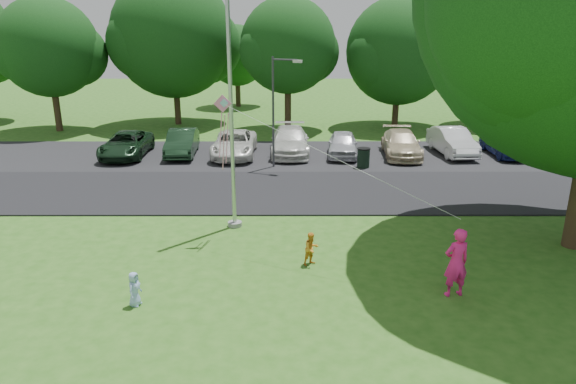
{
  "coord_description": "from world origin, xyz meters",
  "views": [
    {
      "loc": [
        -1.63,
        -12.05,
        6.77
      ],
      "look_at": [
        -1.61,
        4.0,
        1.6
      ],
      "focal_mm": 32.0,
      "sensor_mm": 36.0,
      "label": 1
    }
  ],
  "objects_px": {
    "flagpole": "(231,109)",
    "kite": "(229,120)",
    "woman": "(456,263)",
    "trash_can": "(363,158)",
    "child_yellow": "(311,249)",
    "street_lamp": "(277,103)",
    "child_blue": "(134,289)"
  },
  "relations": [
    {
      "from": "street_lamp",
      "to": "kite",
      "type": "relative_size",
      "value": 0.81
    },
    {
      "from": "child_blue",
      "to": "child_yellow",
      "type": "bearing_deg",
      "value": -48.23
    },
    {
      "from": "trash_can",
      "to": "child_yellow",
      "type": "bearing_deg",
      "value": -105.8
    },
    {
      "from": "kite",
      "to": "trash_can",
      "type": "bearing_deg",
      "value": 52.57
    },
    {
      "from": "street_lamp",
      "to": "child_yellow",
      "type": "relative_size",
      "value": 5.38
    },
    {
      "from": "woman",
      "to": "child_yellow",
      "type": "distance_m",
      "value": 4.14
    },
    {
      "from": "woman",
      "to": "child_yellow",
      "type": "relative_size",
      "value": 1.87
    },
    {
      "from": "trash_can",
      "to": "kite",
      "type": "height_order",
      "value": "kite"
    },
    {
      "from": "trash_can",
      "to": "child_blue",
      "type": "xyz_separation_m",
      "value": [
        -7.69,
        -13.3,
        -0.07
      ]
    },
    {
      "from": "street_lamp",
      "to": "kite",
      "type": "height_order",
      "value": "street_lamp"
    },
    {
      "from": "flagpole",
      "to": "kite",
      "type": "height_order",
      "value": "flagpole"
    },
    {
      "from": "woman",
      "to": "street_lamp",
      "type": "bearing_deg",
      "value": -82.99
    },
    {
      "from": "woman",
      "to": "kite",
      "type": "distance_m",
      "value": 7.92
    },
    {
      "from": "child_yellow",
      "to": "trash_can",
      "type": "bearing_deg",
      "value": 39.56
    },
    {
      "from": "child_blue",
      "to": "kite",
      "type": "xyz_separation_m",
      "value": [
        2.06,
        4.37,
        3.53
      ]
    },
    {
      "from": "trash_can",
      "to": "woman",
      "type": "distance_m",
      "value": 12.82
    },
    {
      "from": "child_yellow",
      "to": "kite",
      "type": "distance_m",
      "value": 4.75
    },
    {
      "from": "street_lamp",
      "to": "kite",
      "type": "distance_m",
      "value": 9.13
    },
    {
      "from": "kite",
      "to": "child_blue",
      "type": "bearing_deg",
      "value": -120.46
    },
    {
      "from": "woman",
      "to": "child_blue",
      "type": "height_order",
      "value": "woman"
    },
    {
      "from": "flagpole",
      "to": "street_lamp",
      "type": "xyz_separation_m",
      "value": [
        1.38,
        7.91,
        -0.89
      ]
    },
    {
      "from": "flagpole",
      "to": "kite",
      "type": "distance_m",
      "value": 1.1
    },
    {
      "from": "flagpole",
      "to": "kite",
      "type": "relative_size",
      "value": 1.49
    },
    {
      "from": "flagpole",
      "to": "child_yellow",
      "type": "relative_size",
      "value": 9.87
    },
    {
      "from": "trash_can",
      "to": "child_yellow",
      "type": "distance_m",
      "value": 11.37
    },
    {
      "from": "flagpole",
      "to": "woman",
      "type": "distance_m",
      "value": 8.61
    },
    {
      "from": "woman",
      "to": "child_blue",
      "type": "bearing_deg",
      "value": -10.27
    },
    {
      "from": "child_yellow",
      "to": "child_blue",
      "type": "distance_m",
      "value": 5.16
    },
    {
      "from": "flagpole",
      "to": "child_blue",
      "type": "xyz_separation_m",
      "value": [
        -2.0,
        -5.45,
        -3.71
      ]
    },
    {
      "from": "flagpole",
      "to": "trash_can",
      "type": "height_order",
      "value": "flagpole"
    },
    {
      "from": "child_blue",
      "to": "kite",
      "type": "distance_m",
      "value": 5.98
    },
    {
      "from": "trash_can",
      "to": "woman",
      "type": "relative_size",
      "value": 0.55
    }
  ]
}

